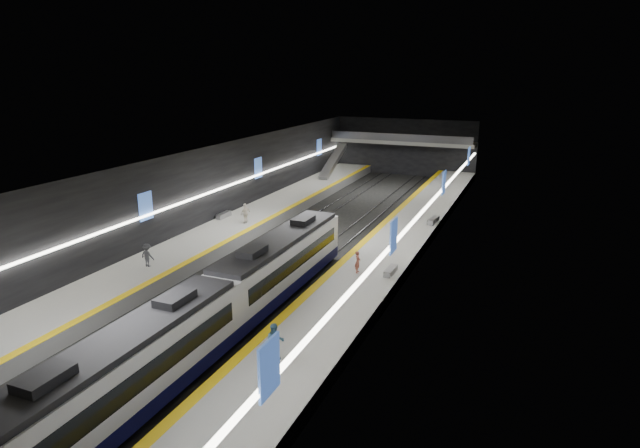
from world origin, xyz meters
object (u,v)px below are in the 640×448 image
at_px(bench_right_near, 391,271).
at_px(passenger_left_a, 245,214).
at_px(train, 220,305).
at_px(passenger_right_b, 275,342).
at_px(bench_right_far, 433,221).
at_px(passenger_right_a, 358,262).
at_px(passenger_left_b, 147,255).
at_px(bench_left_far, 224,215).
at_px(escalator, 333,161).

height_order(bench_right_near, passenger_left_a, passenger_left_a).
height_order(train, passenger_right_b, train).
relative_size(train, bench_right_far, 14.74).
height_order(passenger_right_a, passenger_left_b, passenger_left_b).
xyz_separation_m(bench_right_near, passenger_left_b, (-16.62, -5.37, 0.64)).
bearing_deg(bench_left_far, bench_right_near, -21.58).
bearing_deg(passenger_right_a, bench_right_far, -15.95).
height_order(passenger_right_a, passenger_right_b, passenger_right_b).
bearing_deg(escalator, passenger_left_b, -89.77).
relative_size(bench_left_far, passenger_right_b, 1.03).
height_order(bench_left_far, passenger_right_a, passenger_right_a).
xyz_separation_m(bench_left_far, passenger_left_a, (2.98, -0.93, 0.71)).
relative_size(bench_right_far, passenger_right_b, 1.09).
height_order(bench_right_far, passenger_left_a, passenger_left_a).
distance_m(passenger_right_a, passenger_right_b, 12.59).
relative_size(train, bench_right_near, 16.36).
distance_m(bench_left_far, passenger_left_b, 13.62).
bearing_deg(train, passenger_right_a, 66.47).
bearing_deg(bench_right_far, passenger_right_b, -89.62).
bearing_deg(passenger_right_a, bench_right_near, -79.71).
height_order(escalator, bench_right_near, escalator).
xyz_separation_m(escalator, bench_left_far, (-2.00, -23.79, -1.66)).
relative_size(bench_left_far, passenger_right_a, 1.23).
bearing_deg(passenger_right_a, passenger_right_b, 173.65).
distance_m(bench_left_far, bench_right_near, 20.43).
height_order(escalator, bench_right_far, escalator).
relative_size(bench_left_far, passenger_left_a, 1.02).
bearing_deg(escalator, passenger_right_a, -65.90).
height_order(bench_right_near, bench_right_far, bench_right_far).
bearing_deg(train, passenger_left_a, 116.31).
relative_size(train, passenger_left_a, 15.93).
relative_size(bench_right_near, passenger_right_a, 1.17).
bearing_deg(bench_right_near, passenger_left_a, 157.63).
xyz_separation_m(train, escalator, (-10.00, 42.96, 0.70)).
xyz_separation_m(bench_right_far, passenger_right_b, (-2.45, -27.14, 0.69)).
bearing_deg(passenger_right_b, bench_right_near, 54.36).
height_order(train, passenger_left_a, train).
height_order(passenger_right_b, passenger_left_a, passenger_left_a).
relative_size(escalator, bench_right_far, 3.92).
distance_m(bench_left_far, passenger_right_a, 18.72).
bearing_deg(escalator, bench_left_far, -94.81).
relative_size(passenger_right_a, passenger_right_b, 0.84).
relative_size(bench_right_near, passenger_left_a, 0.97).
height_order(bench_right_far, passenger_right_a, passenger_right_a).
bearing_deg(bench_left_far, escalator, 86.88).
xyz_separation_m(train, bench_right_near, (6.77, 11.11, -0.97)).
relative_size(passenger_right_a, passenger_left_b, 0.91).
xyz_separation_m(escalator, passenger_right_a, (14.55, -32.52, -1.11)).
xyz_separation_m(passenger_right_a, passenger_left_a, (-13.57, 7.80, 0.16)).
distance_m(bench_right_far, passenger_right_b, 27.26).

